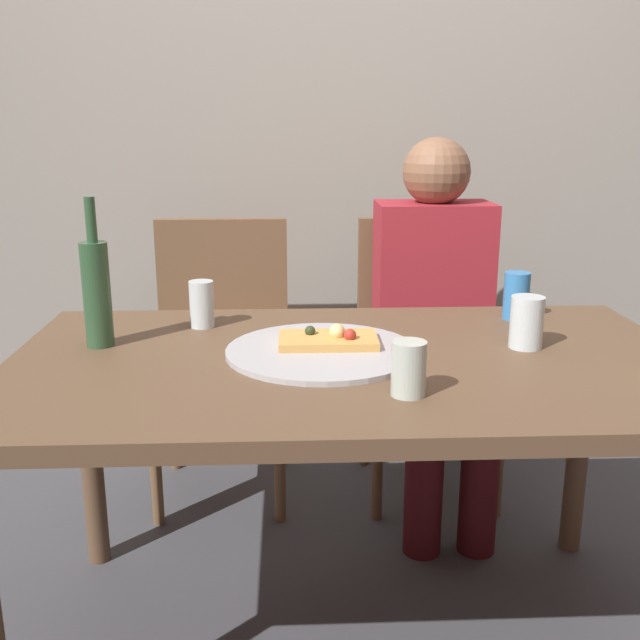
{
  "coord_description": "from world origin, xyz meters",
  "views": [
    {
      "loc": [
        -0.14,
        -1.52,
        1.22
      ],
      "look_at": [
        -0.06,
        0.13,
        0.77
      ],
      "focal_mm": 41.44,
      "sensor_mm": 36.0,
      "label": 1
    }
  ],
  "objects_px": {
    "wine_bottle": "(97,291)",
    "chair_left": "(222,340)",
    "chair_right": "(426,337)",
    "guest_in_sweater": "(437,312)",
    "pizza_tray": "(322,351)",
    "tumbler_near": "(202,304)",
    "dining_table": "(351,391)",
    "soda_can": "(516,296)",
    "wine_glass": "(527,322)",
    "pizza_slice_last": "(329,339)",
    "tumbler_far": "(409,369)"
  },
  "relations": [
    {
      "from": "wine_bottle",
      "to": "chair_left",
      "type": "bearing_deg",
      "value": 73.9
    },
    {
      "from": "chair_right",
      "to": "guest_in_sweater",
      "type": "distance_m",
      "value": 0.2
    },
    {
      "from": "pizza_tray",
      "to": "tumbler_near",
      "type": "relative_size",
      "value": 3.66
    },
    {
      "from": "dining_table",
      "to": "wine_bottle",
      "type": "relative_size",
      "value": 4.41
    },
    {
      "from": "chair_right",
      "to": "soda_can",
      "type": "bearing_deg",
      "value": 103.4
    },
    {
      "from": "chair_left",
      "to": "wine_bottle",
      "type": "bearing_deg",
      "value": 73.9
    },
    {
      "from": "wine_glass",
      "to": "pizza_tray",
      "type": "bearing_deg",
      "value": -176.66
    },
    {
      "from": "pizza_slice_last",
      "to": "wine_bottle",
      "type": "bearing_deg",
      "value": 174.39
    },
    {
      "from": "chair_left",
      "to": "chair_right",
      "type": "height_order",
      "value": "same"
    },
    {
      "from": "tumbler_far",
      "to": "guest_in_sweater",
      "type": "xyz_separation_m",
      "value": [
        0.24,
        0.91,
        -0.13
      ]
    },
    {
      "from": "dining_table",
      "to": "wine_glass",
      "type": "bearing_deg",
      "value": 7.45
    },
    {
      "from": "dining_table",
      "to": "chair_left",
      "type": "relative_size",
      "value": 1.65
    },
    {
      "from": "wine_bottle",
      "to": "wine_glass",
      "type": "xyz_separation_m",
      "value": [
        0.96,
        -0.06,
        -0.07
      ]
    },
    {
      "from": "chair_left",
      "to": "guest_in_sweater",
      "type": "distance_m",
      "value": 0.71
    },
    {
      "from": "dining_table",
      "to": "wine_glass",
      "type": "height_order",
      "value": "wine_glass"
    },
    {
      "from": "pizza_tray",
      "to": "soda_can",
      "type": "distance_m",
      "value": 0.59
    },
    {
      "from": "chair_right",
      "to": "guest_in_sweater",
      "type": "bearing_deg",
      "value": 90.0
    },
    {
      "from": "guest_in_sweater",
      "to": "pizza_tray",
      "type": "bearing_deg",
      "value": 59.25
    },
    {
      "from": "pizza_tray",
      "to": "tumbler_near",
      "type": "xyz_separation_m",
      "value": [
        -0.29,
        0.23,
        0.05
      ]
    },
    {
      "from": "tumbler_near",
      "to": "wine_glass",
      "type": "distance_m",
      "value": 0.78
    },
    {
      "from": "wine_bottle",
      "to": "chair_right",
      "type": "distance_m",
      "value": 1.19
    },
    {
      "from": "wine_glass",
      "to": "guest_in_sweater",
      "type": "bearing_deg",
      "value": 96.75
    },
    {
      "from": "tumbler_near",
      "to": "guest_in_sweater",
      "type": "height_order",
      "value": "guest_in_sweater"
    },
    {
      "from": "tumbler_near",
      "to": "soda_can",
      "type": "distance_m",
      "value": 0.8
    },
    {
      "from": "pizza_slice_last",
      "to": "wine_bottle",
      "type": "height_order",
      "value": "wine_bottle"
    },
    {
      "from": "tumbler_near",
      "to": "wine_glass",
      "type": "height_order",
      "value": "wine_glass"
    },
    {
      "from": "dining_table",
      "to": "pizza_tray",
      "type": "relative_size",
      "value": 3.5
    },
    {
      "from": "dining_table",
      "to": "pizza_tray",
      "type": "bearing_deg",
      "value": 158.0
    },
    {
      "from": "tumbler_far",
      "to": "chair_left",
      "type": "height_order",
      "value": "chair_left"
    },
    {
      "from": "guest_in_sweater",
      "to": "tumbler_far",
      "type": "bearing_deg",
      "value": 75.3
    },
    {
      "from": "tumbler_near",
      "to": "guest_in_sweater",
      "type": "xyz_separation_m",
      "value": [
        0.67,
        0.42,
        -0.14
      ]
    },
    {
      "from": "wine_bottle",
      "to": "wine_glass",
      "type": "relative_size",
      "value": 2.86
    },
    {
      "from": "pizza_tray",
      "to": "chair_left",
      "type": "height_order",
      "value": "chair_left"
    },
    {
      "from": "wine_bottle",
      "to": "chair_left",
      "type": "xyz_separation_m",
      "value": [
        0.21,
        0.72,
        -0.34
      ]
    },
    {
      "from": "wine_glass",
      "to": "chair_left",
      "type": "relative_size",
      "value": 0.13
    },
    {
      "from": "chair_right",
      "to": "chair_left",
      "type": "bearing_deg",
      "value": 0.0
    },
    {
      "from": "dining_table",
      "to": "wine_glass",
      "type": "xyz_separation_m",
      "value": [
        0.4,
        0.05,
        0.14
      ]
    },
    {
      "from": "pizza_slice_last",
      "to": "tumbler_near",
      "type": "xyz_separation_m",
      "value": [
        -0.3,
        0.2,
        0.03
      ]
    },
    {
      "from": "soda_can",
      "to": "chair_left",
      "type": "distance_m",
      "value": 1.0
    },
    {
      "from": "pizza_slice_last",
      "to": "wine_glass",
      "type": "distance_m",
      "value": 0.45
    },
    {
      "from": "tumbler_near",
      "to": "chair_right",
      "type": "distance_m",
      "value": 0.92
    },
    {
      "from": "pizza_slice_last",
      "to": "guest_in_sweater",
      "type": "distance_m",
      "value": 0.73
    },
    {
      "from": "dining_table",
      "to": "tumbler_far",
      "type": "distance_m",
      "value": 0.28
    },
    {
      "from": "pizza_slice_last",
      "to": "guest_in_sweater",
      "type": "relative_size",
      "value": 0.19
    },
    {
      "from": "tumbler_far",
      "to": "chair_right",
      "type": "height_order",
      "value": "chair_right"
    },
    {
      "from": "dining_table",
      "to": "tumbler_far",
      "type": "relative_size",
      "value": 14.25
    },
    {
      "from": "wine_bottle",
      "to": "tumbler_far",
      "type": "bearing_deg",
      "value": -27.74
    },
    {
      "from": "tumbler_far",
      "to": "guest_in_sweater",
      "type": "height_order",
      "value": "guest_in_sweater"
    },
    {
      "from": "pizza_tray",
      "to": "chair_right",
      "type": "bearing_deg",
      "value": 64.23
    },
    {
      "from": "pizza_slice_last",
      "to": "chair_right",
      "type": "bearing_deg",
      "value": 64.33
    }
  ]
}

